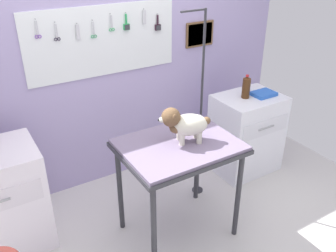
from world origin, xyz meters
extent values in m
cube|color=silver|center=(0.00, 0.00, -0.02)|extent=(4.40, 4.00, 0.04)
cube|color=#A99AC9|center=(0.00, 1.28, 1.15)|extent=(4.00, 0.06, 2.30)
cube|color=white|center=(-0.08, 1.24, 1.48)|extent=(1.46, 0.02, 0.64)
cylinder|color=gray|center=(-0.65, 1.23, 1.74)|extent=(0.01, 0.02, 0.01)
cube|color=silver|center=(-0.66, 1.22, 1.67)|extent=(0.01, 0.00, 0.11)
cube|color=silver|center=(-0.65, 1.22, 1.67)|extent=(0.01, 0.00, 0.11)
torus|color=#6B339D|center=(-0.67, 1.22, 1.60)|extent=(0.03, 0.01, 0.03)
torus|color=#6B339D|center=(-0.64, 1.22, 1.60)|extent=(0.03, 0.01, 0.03)
cylinder|color=gray|center=(-0.50, 1.23, 1.70)|extent=(0.01, 0.02, 0.01)
cube|color=silver|center=(-0.51, 1.22, 1.63)|extent=(0.01, 0.00, 0.11)
cube|color=silver|center=(-0.49, 1.22, 1.63)|extent=(0.01, 0.00, 0.11)
torus|color=black|center=(-0.51, 1.22, 1.55)|extent=(0.03, 0.01, 0.03)
torus|color=black|center=(-0.49, 1.22, 1.55)|extent=(0.03, 0.01, 0.03)
cylinder|color=gray|center=(-0.31, 1.23, 1.67)|extent=(0.01, 0.02, 0.01)
cube|color=silver|center=(-0.31, 1.22, 1.59)|extent=(0.03, 0.01, 0.13)
cylinder|color=gray|center=(-0.17, 1.23, 1.68)|extent=(0.01, 0.02, 0.01)
cube|color=silver|center=(-0.18, 1.22, 1.61)|extent=(0.01, 0.00, 0.11)
cube|color=silver|center=(-0.17, 1.22, 1.61)|extent=(0.01, 0.00, 0.11)
torus|color=#30965B|center=(-0.19, 1.22, 1.54)|extent=(0.03, 0.01, 0.03)
torus|color=#30965B|center=(-0.16, 1.22, 1.54)|extent=(0.03, 0.01, 0.03)
cylinder|color=gray|center=(0.00, 1.23, 1.72)|extent=(0.01, 0.02, 0.01)
cube|color=silver|center=(0.00, 1.22, 1.65)|extent=(0.01, 0.00, 0.11)
cube|color=silver|center=(0.01, 1.22, 1.65)|extent=(0.01, 0.00, 0.11)
torus|color=#2FA158|center=(-0.01, 1.22, 1.58)|extent=(0.03, 0.01, 0.03)
torus|color=#2FA158|center=(0.02, 1.22, 1.58)|extent=(0.03, 0.01, 0.03)
cylinder|color=gray|center=(0.15, 1.23, 1.71)|extent=(0.01, 0.02, 0.01)
cylinder|color=green|center=(0.15, 1.22, 1.66)|extent=(0.02, 0.02, 0.09)
cube|color=green|center=(0.15, 1.22, 1.58)|extent=(0.06, 0.02, 0.06)
cube|color=#333338|center=(0.15, 1.21, 1.58)|extent=(0.05, 0.01, 0.05)
cylinder|color=gray|center=(0.34, 1.23, 1.73)|extent=(0.01, 0.02, 0.01)
cube|color=silver|center=(0.34, 1.22, 1.65)|extent=(0.03, 0.01, 0.13)
cylinder|color=gray|center=(0.49, 1.23, 1.67)|extent=(0.01, 0.02, 0.01)
cylinder|color=black|center=(0.49, 1.22, 1.61)|extent=(0.02, 0.02, 0.09)
cube|color=black|center=(0.49, 1.22, 1.54)|extent=(0.06, 0.02, 0.06)
cube|color=#333338|center=(0.49, 1.21, 1.54)|extent=(0.05, 0.01, 0.05)
cube|color=brown|center=(1.01, 1.24, 1.41)|extent=(0.34, 0.02, 0.26)
cube|color=#A27D51|center=(1.01, 1.23, 1.41)|extent=(0.31, 0.01, 0.23)
cylinder|color=#2D2D33|center=(-0.35, -0.14, 0.42)|extent=(0.04, 0.04, 0.83)
cylinder|color=#2D2D33|center=(0.46, -0.14, 0.42)|extent=(0.04, 0.04, 0.83)
cylinder|color=#2D2D33|center=(-0.35, 0.45, 0.42)|extent=(0.04, 0.04, 0.83)
cylinder|color=#2D2D33|center=(0.46, 0.45, 0.42)|extent=(0.04, 0.04, 0.83)
cube|color=#2D2D33|center=(0.05, 0.15, 0.85)|extent=(0.93, 0.71, 0.03)
cube|color=slate|center=(0.05, 0.15, 0.88)|extent=(0.90, 0.69, 0.03)
cylinder|color=#2D2D33|center=(0.54, 0.53, 0.01)|extent=(0.11, 0.11, 0.01)
cylinder|color=#2D2D33|center=(0.54, 0.53, 0.91)|extent=(0.02, 0.02, 1.82)
cylinder|color=#2D2D33|center=(0.42, 0.53, 1.81)|extent=(0.24, 0.02, 0.02)
cylinder|color=beige|center=(0.06, 0.12, 0.95)|extent=(0.04, 0.04, 0.10)
cylinder|color=beige|center=(0.09, 0.20, 0.95)|extent=(0.04, 0.04, 0.10)
cylinder|color=beige|center=(0.19, 0.07, 0.95)|extent=(0.04, 0.04, 0.10)
cylinder|color=beige|center=(0.22, 0.16, 0.95)|extent=(0.04, 0.04, 0.10)
ellipsoid|color=beige|center=(0.13, 0.14, 1.04)|extent=(0.34, 0.28, 0.17)
ellipsoid|color=brown|center=(0.04, 0.17, 1.03)|extent=(0.14, 0.16, 0.09)
sphere|color=brown|center=(0.00, 0.19, 1.12)|extent=(0.15, 0.15, 0.15)
ellipsoid|color=beige|center=(-0.06, 0.21, 1.11)|extent=(0.08, 0.08, 0.05)
sphere|color=black|center=(-0.09, 0.22, 1.11)|extent=(0.02, 0.02, 0.02)
ellipsoid|color=brown|center=(-0.01, 0.12, 1.13)|extent=(0.05, 0.05, 0.08)
ellipsoid|color=brown|center=(0.04, 0.24, 1.13)|extent=(0.05, 0.05, 0.08)
sphere|color=brown|center=(0.27, 0.09, 1.06)|extent=(0.06, 0.06, 0.06)
cube|color=white|center=(1.23, 0.62, 0.43)|extent=(0.68, 0.52, 0.86)
cube|color=silver|center=(1.23, 0.35, 0.62)|extent=(0.60, 0.01, 0.17)
cylinder|color=#99999E|center=(1.23, 0.34, 0.62)|extent=(0.20, 0.02, 0.02)
cylinder|color=#462812|center=(1.16, 0.62, 0.97)|extent=(0.08, 0.08, 0.21)
cone|color=#462812|center=(1.16, 0.62, 1.08)|extent=(0.08, 0.08, 0.02)
cylinder|color=red|center=(1.16, 0.62, 1.10)|extent=(0.03, 0.03, 0.02)
cube|color=blue|center=(1.37, 0.57, 0.88)|extent=(0.24, 0.18, 0.04)
camera|label=1|loc=(-1.31, -1.92, 2.34)|focal=39.22mm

